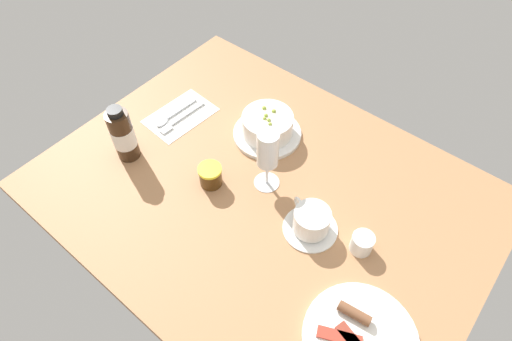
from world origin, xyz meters
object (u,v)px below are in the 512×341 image
cutlery_setting (179,116)px  coffee_cup (311,222)px  sauce_bottle_brown (123,135)px  porridge_bowl (267,126)px  jam_jar (210,176)px  breakfast_plate (360,339)px  creamer_jug (362,243)px  wine_glass (268,152)px

cutlery_setting → coffee_cup: (-51.64, 7.10, 3.04)cm
coffee_cup → sauce_bottle_brown: bearing=13.0°
porridge_bowl → jam_jar: bearing=87.9°
jam_jar → breakfast_plate: bearing=168.5°
jam_jar → cutlery_setting: bearing=-26.4°
porridge_bowl → coffee_cup: size_ratio=1.43×
cutlery_setting → creamer_jug: bearing=176.4°
wine_glass → sauce_bottle_brown: bearing=24.9°
jam_jar → breakfast_plate: 51.47cm
cutlery_setting → coffee_cup: size_ratio=1.54×
coffee_cup → sauce_bottle_brown: sauce_bottle_brown is taller
creamer_jug → jam_jar: bearing=11.2°
cutlery_setting → creamer_jug: (-63.55, 4.04, 2.34)cm
porridge_bowl → jam_jar: 22.36cm
creamer_jug → sauce_bottle_brown: bearing=13.3°
wine_glass → coffee_cup: bearing=165.4°
cutlery_setting → creamer_jug: creamer_jug is taller
coffee_cup → breakfast_plate: bearing=146.4°
creamer_jug → jam_jar: 40.39cm
coffee_cup → breakfast_plate: 27.35cm
coffee_cup → jam_jar: (27.70, 4.80, -0.31)cm
porridge_bowl → breakfast_plate: size_ratio=0.82×
creamer_jug → breakfast_plate: creamer_jug is taller
porridge_bowl → jam_jar: size_ratio=3.16×
wine_glass → jam_jar: wine_glass is taller
sauce_bottle_brown → porridge_bowl: bearing=-129.9°
creamer_jug → sauce_bottle_brown: (63.38, 14.95, 5.24)cm
cutlery_setting → sauce_bottle_brown: (-0.17, 18.98, 7.58)cm
cutlery_setting → wine_glass: (-35.05, 2.80, 11.95)cm
jam_jar → sauce_bottle_brown: 25.27cm
coffee_cup → breakfast_plate: coffee_cup is taller
porridge_bowl → cutlery_setting: bearing=22.9°
cutlery_setting → sauce_bottle_brown: sauce_bottle_brown is taller
creamer_jug → breakfast_plate: bearing=120.7°
sauce_bottle_brown → coffee_cup: bearing=-167.0°
coffee_cup → wine_glass: 19.32cm
coffee_cup → wine_glass: bearing=-14.6°
porridge_bowl → jam_jar: (0.80, 22.34, -0.72)cm
porridge_bowl → wine_glass: 18.81cm
coffee_cup → cutlery_setting: bearing=-7.8°
wine_glass → jam_jar: 17.07cm
porridge_bowl → cutlery_setting: 27.07cm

